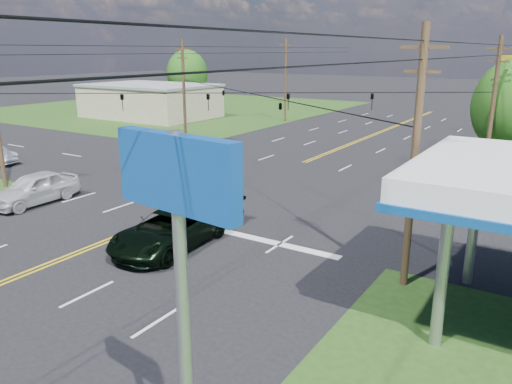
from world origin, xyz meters
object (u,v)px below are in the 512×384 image
Objects in this scene: retail_nw at (151,102)px; pole_ne at (492,109)px; pole_se at (414,158)px; pole_nw at (184,92)px; pickup_white at (34,188)px; pickup_dkgreen at (169,230)px; polesign_se at (180,243)px; tree_far_l at (187,74)px; pole_left_far at (285,79)px; suv_black at (204,218)px.

pole_ne is (43.00, -13.00, 2.92)m from retail_nw.
pole_nw is at bearing 145.30° from pole_se.
pole_nw is at bearing 102.36° from pickup_white.
pickup_dkgreen is 15.32m from polesign_se.
pole_se is at bearing 1.14° from pickup_white.
polesign_se is (45.00, -53.49, 0.71)m from tree_far_l.
pole_se reaches higher than tree_far_l.
pole_left_far reaches higher than tree_far_l.
pickup_white is at bearing -82.80° from pole_left_far.
pickup_white is at bearing -177.07° from pole_se.
pole_nw is at bearing 124.37° from pickup_dkgreen.
tree_far_l is at bearing 130.08° from polesign_se.
retail_nw is at bearing 163.18° from pole_ne.
pickup_white is at bearing -55.79° from retail_nw.
pole_nw reaches higher than tree_far_l.
pole_left_far is 38.62m from pickup_white.
pickup_dkgreen reaches higher than suv_black.
suv_black is (-10.00, -17.50, -4.21)m from pole_ne.
pole_ne is at bearing 61.82° from suv_black.
pickup_dkgreen is at bearing -6.65° from pickup_white.
tree_far_l is at bearing 137.66° from pole_se.
suv_black is (16.00, -36.50, -4.46)m from pole_left_far.
suv_black is (-10.00, 0.50, -4.21)m from pole_se.
pole_ne is 1.55× the size of pickup_dkgreen.
pole_se is 1.96× the size of suv_black.
pole_ne is at bearing -36.16° from pole_left_far.
tree_far_l reaches higher than retail_nw.
pole_nw is 20.09m from pickup_white.
polesign_se is (21.19, -11.40, 5.00)m from pickup_white.
retail_nw is at bearing 134.68° from polesign_se.
pickup_white is (-21.19, -1.08, -4.01)m from pole_se.
pole_se is 1.00× the size of pole_ne.
pickup_dkgreen is at bearing -51.39° from pole_nw.
tree_far_l is (-2.00, 10.00, 3.19)m from retail_nw.
pole_nw is (17.00, -13.00, 2.92)m from retail_nw.
retail_nw is 44.95m from suv_black.
pole_se is at bearing -90.00° from pole_ne.
pole_nw is at bearing -37.41° from retail_nw.
pickup_dkgreen is (35.00, -43.04, -4.34)m from tree_far_l.
pole_se is 31.62m from pole_nw.
retail_nw is at bearing 144.21° from pole_se.
pole_nw reaches higher than retail_nw.
pole_left_far is (-26.00, 19.00, 0.25)m from pole_ne.
pole_ne is 1.26× the size of polesign_se.
retail_nw reaches higher than suv_black.
pickup_white is at bearing 170.90° from pickup_dkgreen.
pole_se is (43.00, -31.00, 2.92)m from retail_nw.
pickup_dkgreen is 11.23m from pickup_white.
retail_nw reaches higher than pickup_dkgreen.
polesign_se is (43.00, -43.49, 3.90)m from retail_nw.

